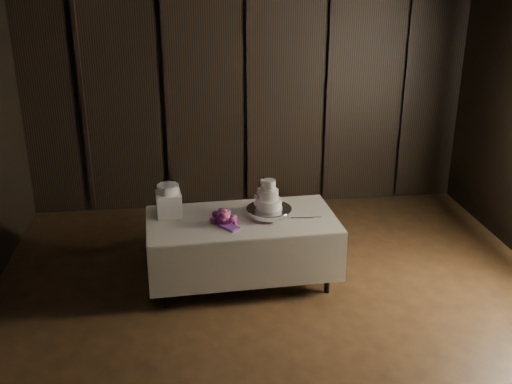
{
  "coord_description": "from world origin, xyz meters",
  "views": [
    {
      "loc": [
        -0.89,
        -4.47,
        3.32
      ],
      "look_at": [
        -0.18,
        1.26,
        1.05
      ],
      "focal_mm": 42.0,
      "sensor_mm": 36.0,
      "label": 1
    }
  ],
  "objects_px": {
    "display_table": "(242,247)",
    "small_cake": "(168,189)",
    "wedding_cake": "(267,198)",
    "bouquet": "(224,218)",
    "box_pedestal": "(169,204)",
    "cake_stand": "(269,212)"
  },
  "relations": [
    {
      "from": "display_table",
      "to": "small_cake",
      "type": "bearing_deg",
      "value": 163.57
    },
    {
      "from": "wedding_cake",
      "to": "bouquet",
      "type": "distance_m",
      "value": 0.51
    },
    {
      "from": "wedding_cake",
      "to": "small_cake",
      "type": "height_order",
      "value": "wedding_cake"
    },
    {
      "from": "display_table",
      "to": "box_pedestal",
      "type": "relative_size",
      "value": 7.84
    },
    {
      "from": "small_cake",
      "to": "display_table",
      "type": "bearing_deg",
      "value": -13.65
    },
    {
      "from": "wedding_cake",
      "to": "box_pedestal",
      "type": "xyz_separation_m",
      "value": [
        -1.03,
        0.18,
        -0.09
      ]
    },
    {
      "from": "box_pedestal",
      "to": "display_table",
      "type": "bearing_deg",
      "value": -13.65
    },
    {
      "from": "small_cake",
      "to": "cake_stand",
      "type": "bearing_deg",
      "value": -8.82
    },
    {
      "from": "display_table",
      "to": "cake_stand",
      "type": "xyz_separation_m",
      "value": [
        0.29,
        0.02,
        0.39
      ]
    },
    {
      "from": "display_table",
      "to": "cake_stand",
      "type": "distance_m",
      "value": 0.49
    },
    {
      "from": "cake_stand",
      "to": "small_cake",
      "type": "relative_size",
      "value": 2.12
    },
    {
      "from": "display_table",
      "to": "bouquet",
      "type": "bearing_deg",
      "value": -150.98
    },
    {
      "from": "cake_stand",
      "to": "box_pedestal",
      "type": "xyz_separation_m",
      "value": [
        -1.05,
        0.16,
        0.08
      ]
    },
    {
      "from": "display_table",
      "to": "cake_stand",
      "type": "height_order",
      "value": "cake_stand"
    },
    {
      "from": "display_table",
      "to": "box_pedestal",
      "type": "height_order",
      "value": "box_pedestal"
    },
    {
      "from": "bouquet",
      "to": "small_cake",
      "type": "distance_m",
      "value": 0.68
    },
    {
      "from": "cake_stand",
      "to": "bouquet",
      "type": "height_order",
      "value": "bouquet"
    },
    {
      "from": "display_table",
      "to": "bouquet",
      "type": "xyz_separation_m",
      "value": [
        -0.2,
        -0.12,
        0.41
      ]
    },
    {
      "from": "box_pedestal",
      "to": "bouquet",
      "type": "bearing_deg",
      "value": -28.78
    },
    {
      "from": "wedding_cake",
      "to": "box_pedestal",
      "type": "relative_size",
      "value": 1.23
    },
    {
      "from": "bouquet",
      "to": "box_pedestal",
      "type": "distance_m",
      "value": 0.64
    },
    {
      "from": "cake_stand",
      "to": "small_cake",
      "type": "bearing_deg",
      "value": 171.18
    }
  ]
}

